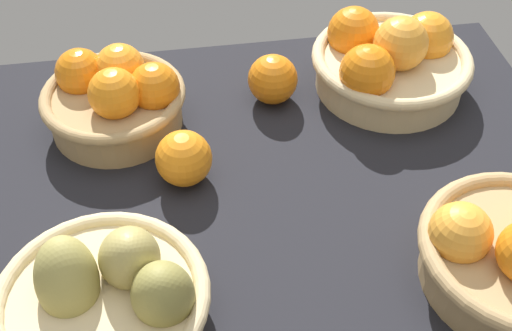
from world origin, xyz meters
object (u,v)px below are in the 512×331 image
(basket_far_right, at_px, (389,61))
(loose_orange_front_gap, at_px, (184,158))
(basket_near_left_pears, at_px, (108,297))
(basket_far_left, at_px, (116,97))
(loose_orange_back_gap, at_px, (273,79))

(basket_far_right, height_order, loose_orange_front_gap, basket_far_right)
(basket_near_left_pears, distance_m, basket_far_right, 0.55)
(basket_near_left_pears, distance_m, loose_orange_front_gap, 0.22)
(basket_far_left, xyz_separation_m, loose_orange_back_gap, (0.23, 0.02, -0.01))
(basket_near_left_pears, relative_size, basket_far_right, 0.97)
(basket_far_right, relative_size, loose_orange_front_gap, 3.23)
(basket_far_left, distance_m, loose_orange_front_gap, 0.16)
(basket_far_right, relative_size, loose_orange_back_gap, 3.24)
(basket_near_left_pears, height_order, loose_orange_back_gap, basket_near_left_pears)
(basket_near_left_pears, xyz_separation_m, basket_far_right, (0.42, 0.36, 0.01))
(basket_far_left, height_order, basket_near_left_pears, basket_near_left_pears)
(basket_near_left_pears, height_order, basket_far_right, basket_far_right)
(basket_near_left_pears, bearing_deg, basket_far_right, 40.17)
(basket_near_left_pears, bearing_deg, basket_far_left, 88.29)
(basket_far_right, xyz_separation_m, loose_orange_back_gap, (-0.18, -0.00, -0.01))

